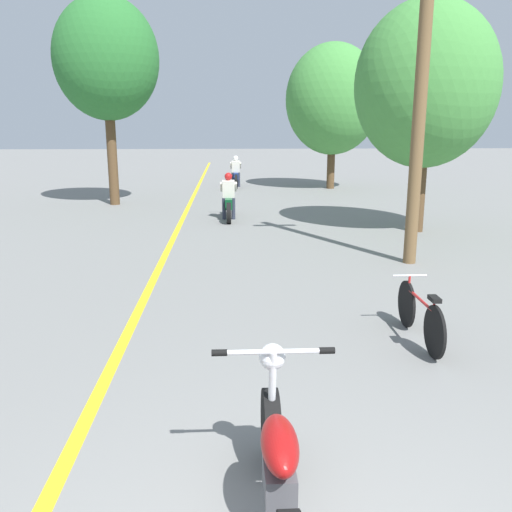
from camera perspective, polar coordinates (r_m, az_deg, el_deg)
lane_stripe_center at (r=15.31m, az=-7.83°, el=3.71°), size 0.14×48.00×0.01m
utility_pole at (r=10.66m, az=17.04°, el=17.35°), size 1.10×0.24×6.63m
roadside_tree_right_near at (r=14.05m, az=17.49°, el=16.78°), size 3.40×3.06×5.49m
roadside_tree_right_far at (r=23.11m, az=8.11°, el=15.99°), size 3.86×3.47×5.84m
roadside_tree_left at (r=18.86m, az=-15.49°, el=19.32°), size 3.33×3.00×6.57m
motorcycle_foreground at (r=3.77m, az=2.41°, el=-21.49°), size 0.87×2.03×1.07m
motorcycle_rider_lead at (r=15.41m, az=-2.90°, el=5.75°), size 0.50×2.08×1.31m
motorcycle_rider_far at (r=23.66m, az=-2.14°, el=8.53°), size 0.50×2.07×1.33m
bicycle_parked at (r=6.98m, az=16.88°, el=-5.96°), size 0.44×1.62×0.72m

